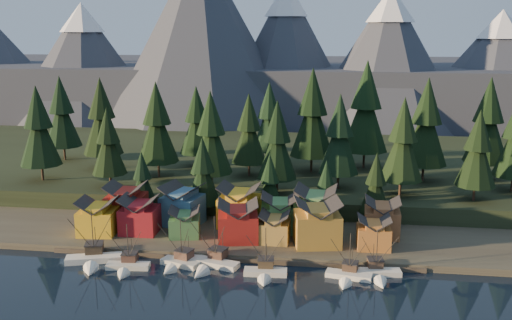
# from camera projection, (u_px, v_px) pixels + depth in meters

# --- Properties ---
(ground) EXTENTS (500.00, 500.00, 0.00)m
(ground) POSITION_uv_depth(u_px,v_px,m) (218.00, 293.00, 106.61)
(ground) COLOR black
(ground) RESTS_ON ground
(shore_strip) EXTENTS (400.00, 50.00, 1.50)m
(shore_strip) POSITION_uv_depth(u_px,v_px,m) (250.00, 220.00, 145.07)
(shore_strip) COLOR #3A342A
(shore_strip) RESTS_ON ground
(hillside) EXTENTS (420.00, 100.00, 6.00)m
(hillside) POSITION_uv_depth(u_px,v_px,m) (272.00, 167.00, 192.85)
(hillside) COLOR black
(hillside) RESTS_ON ground
(dock) EXTENTS (80.00, 4.00, 1.00)m
(dock) POSITION_uv_depth(u_px,v_px,m) (234.00, 257.00, 122.43)
(dock) COLOR #4F4438
(dock) RESTS_ON ground
(mountain_ridge) EXTENTS (560.00, 190.00, 90.00)m
(mountain_ridge) POSITION_uv_depth(u_px,v_px,m) (290.00, 72.00, 307.62)
(mountain_ridge) COLOR #444958
(mountain_ridge) RESTS_ON ground
(boat_0) EXTENTS (12.31, 12.83, 12.62)m
(boat_0) POSITION_uv_depth(u_px,v_px,m) (92.00, 254.00, 119.47)
(boat_0) COLOR white
(boat_0) RESTS_ON ground
(boat_1) EXTENTS (9.26, 9.93, 10.47)m
(boat_1) POSITION_uv_depth(u_px,v_px,m) (126.00, 261.00, 116.39)
(boat_1) COLOR beige
(boat_1) RESTS_ON ground
(boat_2) EXTENTS (9.02, 9.61, 11.18)m
(boat_2) POSITION_uv_depth(u_px,v_px,m) (178.00, 257.00, 117.92)
(boat_2) COLOR beige
(boat_2) RESTS_ON ground
(boat_3) EXTENTS (11.64, 12.14, 11.86)m
(boat_3) POSITION_uv_depth(u_px,v_px,m) (210.00, 258.00, 117.50)
(boat_3) COLOR beige
(boat_3) RESTS_ON ground
(boat_4) EXTENTS (9.02, 9.73, 10.85)m
(boat_4) POSITION_uv_depth(u_px,v_px,m) (265.00, 267.00, 113.33)
(boat_4) COLOR beige
(boat_4) RESTS_ON ground
(boat_5) EXTENTS (9.63, 10.19, 10.16)m
(boat_5) POSITION_uv_depth(u_px,v_px,m) (348.00, 271.00, 111.90)
(boat_5) COLOR white
(boat_5) RESTS_ON ground
(boat_6) EXTENTS (10.25, 10.97, 10.50)m
(boat_6) POSITION_uv_depth(u_px,v_px,m) (378.00, 268.00, 113.12)
(boat_6) COLOR white
(boat_6) RESTS_ON ground
(house_front_0) EXTENTS (9.05, 8.63, 8.40)m
(house_front_0) POSITION_uv_depth(u_px,v_px,m) (98.00, 216.00, 132.65)
(house_front_0) COLOR gold
(house_front_0) RESTS_ON shore_strip
(house_front_1) EXTENTS (8.67, 8.35, 8.70)m
(house_front_1) POSITION_uv_depth(u_px,v_px,m) (139.00, 214.00, 133.50)
(house_front_1) COLOR maroon
(house_front_1) RESTS_ON shore_strip
(house_front_2) EXTENTS (7.89, 7.93, 6.65)m
(house_front_2) POSITION_uv_depth(u_px,v_px,m) (185.00, 221.00, 131.40)
(house_front_2) COLOR #3E703C
(house_front_2) RESTS_ON shore_strip
(house_front_3) EXTENTS (10.27, 9.94, 9.05)m
(house_front_3) POSITION_uv_depth(u_px,v_px,m) (238.00, 220.00, 128.48)
(house_front_3) COLOR maroon
(house_front_3) RESTS_ON shore_strip
(house_front_4) EXTENTS (6.75, 7.26, 6.75)m
(house_front_4) POSITION_uv_depth(u_px,v_px,m) (275.00, 226.00, 128.02)
(house_front_4) COLOR olive
(house_front_4) RESTS_ON shore_strip
(house_front_5) EXTENTS (11.34, 10.63, 10.31)m
(house_front_5) POSITION_uv_depth(u_px,v_px,m) (317.00, 221.00, 125.61)
(house_front_5) COLOR #AD7C2C
(house_front_5) RESTS_ON shore_strip
(house_front_6) EXTENTS (7.29, 6.92, 7.06)m
(house_front_6) POSITION_uv_depth(u_px,v_px,m) (374.00, 232.00, 124.10)
(house_front_6) COLOR #AD682C
(house_front_6) RESTS_ON shore_strip
(house_back_0) EXTENTS (9.67, 9.33, 9.97)m
(house_back_0) POSITION_uv_depth(u_px,v_px,m) (126.00, 203.00, 139.91)
(house_back_0) COLOR maroon
(house_back_0) RESTS_ON shore_strip
(house_back_1) EXTENTS (10.70, 10.78, 9.92)m
(house_back_1) POSITION_uv_depth(u_px,v_px,m) (182.00, 204.00, 139.10)
(house_back_1) COLOR #345D7D
(house_back_1) RESTS_ON shore_strip
(house_back_2) EXTENTS (10.03, 9.28, 10.26)m
(house_back_2) POSITION_uv_depth(u_px,v_px,m) (239.00, 204.00, 138.09)
(house_back_2) COLOR gold
(house_back_2) RESTS_ON shore_strip
(house_back_3) EXTENTS (9.47, 8.59, 8.96)m
(house_back_3) POSITION_uv_depth(u_px,v_px,m) (280.00, 212.00, 134.41)
(house_back_3) COLOR #447F46
(house_back_3) RESTS_ON shore_strip
(house_back_4) EXTENTS (10.10, 9.74, 10.43)m
(house_back_4) POSITION_uv_depth(u_px,v_px,m) (316.00, 207.00, 135.34)
(house_back_4) COLOR #538849
(house_back_4) RESTS_ON shore_strip
(house_back_5) EXTENTS (8.09, 8.18, 8.86)m
(house_back_5) POSITION_uv_depth(u_px,v_px,m) (382.00, 217.00, 131.12)
(house_back_5) COLOR brown
(house_back_5) RESTS_ON shore_strip
(tree_hill_0) EXTENTS (11.70, 11.70, 27.26)m
(tree_hill_0) POSITION_uv_depth(u_px,v_px,m) (39.00, 129.00, 160.52)
(tree_hill_0) COLOR #332319
(tree_hill_0) RESTS_ON hillside
(tree_hill_1) EXTENTS (12.16, 12.16, 28.33)m
(tree_hill_1) POSITION_uv_depth(u_px,v_px,m) (102.00, 119.00, 174.22)
(tree_hill_1) COLOR #332319
(tree_hill_1) RESTS_ON hillside
(tree_hill_2) EXTENTS (9.45, 9.45, 22.00)m
(tree_hill_2) POSITION_uv_depth(u_px,v_px,m) (108.00, 144.00, 154.33)
(tree_hill_2) COLOR #332319
(tree_hill_2) RESTS_ON hillside
(tree_hill_3) EXTENTS (12.03, 12.03, 28.02)m
(tree_hill_3) POSITION_uv_depth(u_px,v_px,m) (157.00, 125.00, 163.84)
(tree_hill_3) COLOR #332319
(tree_hill_3) RESTS_ON hillside
(tree_hill_4) EXTENTS (10.93, 10.93, 25.46)m
(tree_hill_4) POSITION_uv_depth(u_px,v_px,m) (197.00, 123.00, 177.56)
(tree_hill_4) COLOR #332319
(tree_hill_4) RESTS_ON hillside
(tree_hill_5) EXTENTS (11.46, 11.46, 26.70)m
(tree_hill_5) POSITION_uv_depth(u_px,v_px,m) (211.00, 136.00, 151.92)
(tree_hill_5) COLOR #332319
(tree_hill_5) RESTS_ON hillside
(tree_hill_6) EXTENTS (10.52, 10.52, 24.50)m
(tree_hill_6) POSITION_uv_depth(u_px,v_px,m) (249.00, 131.00, 165.60)
(tree_hill_6) COLOR #332319
(tree_hill_6) RESTS_ON hillside
(tree_hill_7) EXTENTS (10.62, 10.62, 24.73)m
(tree_hill_7) POSITION_uv_depth(u_px,v_px,m) (277.00, 143.00, 147.81)
(tree_hill_7) COLOR #332319
(tree_hill_7) RESTS_ON hillside
(tree_hill_8) EXTENTS (13.53, 13.53, 31.51)m
(tree_hill_8) POSITION_uv_depth(u_px,v_px,m) (312.00, 116.00, 169.08)
(tree_hill_8) COLOR #332319
(tree_hill_8) RESTS_ON hillside
(tree_hill_9) EXTENTS (11.13, 11.13, 25.93)m
(tree_hill_9) POSITION_uv_depth(u_px,v_px,m) (339.00, 137.00, 152.27)
(tree_hill_9) COLOR #332319
(tree_hill_9) RESTS_ON hillside
(tree_hill_10) EXTENTS (14.36, 14.36, 33.45)m
(tree_hill_10) POSITION_uv_depth(u_px,v_px,m) (366.00, 110.00, 174.41)
(tree_hill_10) COLOR #332319
(tree_hill_10) RESTS_ON hillside
(tree_hill_11) EXTENTS (11.08, 11.08, 25.82)m
(tree_hill_11) POSITION_uv_depth(u_px,v_px,m) (403.00, 142.00, 145.30)
(tree_hill_11) COLOR #332319
(tree_hill_11) RESTS_ON hillside
(tree_hill_12) EXTENTS (12.68, 12.68, 29.55)m
(tree_hill_12) POSITION_uv_depth(u_px,v_px,m) (426.00, 125.00, 159.22)
(tree_hill_12) COLOR #332319
(tree_hill_12) RESTS_ON hillside
(tree_hill_13) EXTENTS (10.00, 10.00, 23.30)m
(tree_hill_13) POSITION_uv_depth(u_px,v_px,m) (478.00, 151.00, 141.25)
(tree_hill_13) COLOR #332319
(tree_hill_13) RESTS_ON hillside
(tree_hill_14) EXTENTS (12.61, 12.61, 29.38)m
(tree_hill_14) POSITION_uv_depth(u_px,v_px,m) (488.00, 123.00, 162.61)
(tree_hill_14) COLOR #332319
(tree_hill_14) RESTS_ON hillside
(tree_hill_15) EXTENTS (11.33, 11.33, 26.39)m
(tree_hill_15) POSITION_uv_depth(u_px,v_px,m) (269.00, 119.00, 181.24)
(tree_hill_15) COLOR #332319
(tree_hill_15) RESTS_ON hillside
(tree_hill_16) EXTENTS (11.95, 11.95, 27.84)m
(tree_hill_16) POSITION_uv_depth(u_px,v_px,m) (62.00, 114.00, 186.36)
(tree_hill_16) COLOR #332319
(tree_hill_16) RESTS_ON hillside
(tree_shore_0) EXTENTS (7.04, 7.04, 16.40)m
(tree_shore_0) POSITION_uv_depth(u_px,v_px,m) (142.00, 180.00, 146.68)
(tree_shore_0) COLOR #332319
(tree_shore_0) RESTS_ON shore_strip
(tree_shore_1) EXTENTS (8.88, 8.88, 20.69)m
(tree_shore_1) POSITION_uv_depth(u_px,v_px,m) (203.00, 173.00, 144.00)
(tree_shore_1) COLOR #332319
(tree_shore_1) RESTS_ON shore_strip
(tree_shore_2) EXTENTS (7.27, 7.27, 16.93)m
(tree_shore_2) POSITION_uv_depth(u_px,v_px,m) (270.00, 183.00, 142.17)
(tree_shore_2) COLOR #332319
(tree_shore_2) RESTS_ON shore_strip
(tree_shore_3) EXTENTS (6.70, 6.70, 15.62)m
(tree_shore_3) POSITION_uv_depth(u_px,v_px,m) (326.00, 188.00, 140.45)
(tree_shore_3) COLOR #332319
(tree_shore_3) RESTS_ON shore_strip
(tree_shore_4) EXTENTS (7.69, 7.69, 17.92)m
(tree_shore_4) POSITION_uv_depth(u_px,v_px,m) (376.00, 185.00, 138.55)
(tree_shore_4) COLOR #332319
(tree_shore_4) RESTS_ON shore_strip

